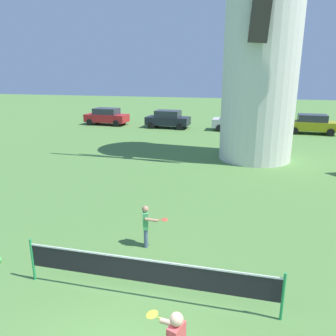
# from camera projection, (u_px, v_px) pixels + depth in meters

# --- Properties ---
(windmill) EXTENTS (9.40, 4.78, 15.60)m
(windmill) POSITION_uv_depth(u_px,v_px,m) (264.00, 26.00, 17.63)
(windmill) COLOR silver
(windmill) RESTS_ON ground_plane
(tennis_net) EXTENTS (5.87, 0.06, 1.10)m
(tennis_net) POSITION_uv_depth(u_px,v_px,m) (146.00, 271.00, 7.43)
(tennis_net) COLOR #238E4C
(tennis_net) RESTS_ON ground_plane
(player_far) EXTENTS (0.81, 0.41, 1.27)m
(player_far) POSITION_uv_depth(u_px,v_px,m) (146.00, 224.00, 9.67)
(player_far) COLOR slate
(player_far) RESTS_ON ground_plane
(parked_car_red) EXTENTS (4.08, 2.04, 1.56)m
(parked_car_red) POSITION_uv_depth(u_px,v_px,m) (107.00, 116.00, 31.68)
(parked_car_red) COLOR red
(parked_car_red) RESTS_ON ground_plane
(parked_car_black) EXTENTS (3.92, 2.04, 1.56)m
(parked_car_black) POSITION_uv_depth(u_px,v_px,m) (168.00, 119.00, 29.91)
(parked_car_black) COLOR #1E232D
(parked_car_black) RESTS_ON ground_plane
(parked_car_silver) EXTENTS (4.27, 1.93, 1.56)m
(parked_car_silver) POSITION_uv_depth(u_px,v_px,m) (238.00, 121.00, 28.48)
(parked_car_silver) COLOR silver
(parked_car_silver) RESTS_ON ground_plane
(parked_car_mustard) EXTENTS (3.99, 2.01, 1.56)m
(parked_car_mustard) POSITION_uv_depth(u_px,v_px,m) (312.00, 124.00, 27.19)
(parked_car_mustard) COLOR #999919
(parked_car_mustard) RESTS_ON ground_plane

